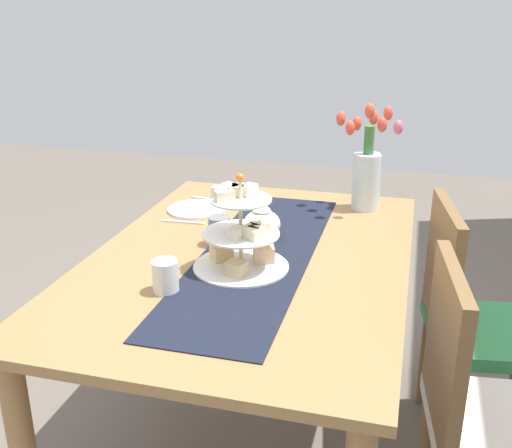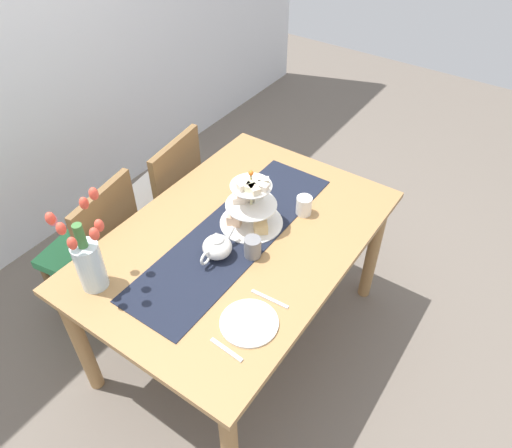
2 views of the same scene
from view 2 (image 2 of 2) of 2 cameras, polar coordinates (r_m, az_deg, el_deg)
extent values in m
plane|color=#6B6056|center=(2.83, -1.72, -12.81)|extent=(8.00, 8.00, 0.00)
cube|color=#A37747|center=(2.25, -2.11, -1.72)|extent=(1.49, 1.02, 0.03)
cylinder|color=#A37747|center=(2.82, 13.61, -3.01)|extent=(0.07, 0.07, 0.74)
cylinder|color=#A37747|center=(2.49, -19.94, -12.95)|extent=(0.07, 0.07, 0.74)
cylinder|color=#A37747|center=(3.11, -1.14, 3.44)|extent=(0.07, 0.07, 0.74)
cylinder|color=brown|center=(3.13, -18.51, -2.92)|extent=(0.04, 0.04, 0.41)
cylinder|color=brown|center=(2.98, -22.82, -7.28)|extent=(0.04, 0.04, 0.41)
cylinder|color=brown|center=(2.94, -13.17, -5.13)|extent=(0.04, 0.04, 0.41)
cylinder|color=brown|center=(2.78, -17.46, -9.97)|extent=(0.04, 0.04, 0.41)
cube|color=#389356|center=(2.79, -19.00, -3.08)|extent=(0.48, 0.48, 0.05)
cube|color=brown|center=(2.52, -16.99, -0.43)|extent=(0.42, 0.10, 0.45)
cylinder|color=brown|center=(3.36, -11.78, 2.26)|extent=(0.04, 0.04, 0.41)
cylinder|color=brown|center=(3.17, -15.59, -1.48)|extent=(0.04, 0.04, 0.41)
cylinder|color=brown|center=(3.19, -6.60, 0.39)|extent=(0.04, 0.04, 0.41)
cylinder|color=brown|center=(2.98, -10.30, -3.71)|extent=(0.04, 0.04, 0.41)
cube|color=silver|center=(3.02, -11.64, 2.67)|extent=(0.47, 0.47, 0.05)
cube|color=brown|center=(2.77, -9.19, 5.53)|extent=(0.42, 0.09, 0.45)
cube|color=black|center=(2.25, -2.56, -1.20)|extent=(1.21, 0.35, 0.00)
cylinder|color=beige|center=(2.21, -0.57, 2.83)|extent=(0.01, 0.01, 0.28)
cylinder|color=white|center=(2.30, -0.55, 0.19)|extent=(0.30, 0.30, 0.01)
cylinder|color=white|center=(2.23, -0.57, 2.29)|extent=(0.24, 0.24, 0.01)
cylinder|color=white|center=(2.16, -0.58, 4.54)|extent=(0.19, 0.19, 0.01)
cube|color=beige|center=(2.33, 0.32, 1.68)|extent=(0.06, 0.07, 0.04)
cube|color=beige|center=(2.28, -2.53, 0.59)|extent=(0.08, 0.08, 0.05)
cube|color=#E9C381|center=(2.23, 0.56, -0.40)|extent=(0.08, 0.08, 0.05)
cube|color=silver|center=(2.24, 0.09, 3.25)|extent=(0.06, 0.05, 0.03)
cube|color=#EFE9C4|center=(2.26, -1.01, 3.62)|extent=(0.06, 0.07, 0.03)
cube|color=beige|center=(2.24, -1.38, 3.22)|extent=(0.05, 0.06, 0.03)
cube|color=beige|center=(2.23, -2.02, 2.89)|extent=(0.06, 0.07, 0.03)
cube|color=beige|center=(2.13, -1.49, 4.52)|extent=(0.06, 0.05, 0.03)
cube|color=#EEE8BA|center=(2.12, -0.67, 4.40)|extent=(0.06, 0.05, 0.03)
cube|color=beige|center=(2.11, -0.24, 4.07)|extent=(0.06, 0.07, 0.03)
cube|color=silver|center=(2.12, 0.72, 4.40)|extent=(0.04, 0.06, 0.03)
cube|color=beige|center=(2.15, 0.78, 5.03)|extent=(0.06, 0.07, 0.03)
sphere|color=orange|center=(2.12, -0.60, 6.02)|extent=(0.02, 0.02, 0.02)
ellipsoid|color=white|center=(2.12, -4.58, -2.72)|extent=(0.13, 0.13, 0.10)
cone|color=white|center=(2.07, -4.68, -1.39)|extent=(0.06, 0.06, 0.04)
cylinder|color=white|center=(2.16, -3.13, -1.16)|extent=(0.07, 0.02, 0.06)
torus|color=white|center=(2.08, -5.94, -4.00)|extent=(0.07, 0.01, 0.07)
cylinder|color=silver|center=(2.07, -18.93, -4.68)|extent=(0.11, 0.11, 0.22)
cylinder|color=#3D7538|center=(1.96, -19.97, -1.42)|extent=(0.04, 0.04, 0.12)
ellipsoid|color=#EF4C38|center=(1.92, -18.56, 3.40)|extent=(0.04, 0.04, 0.06)
ellipsoid|color=#EF4C38|center=(1.97, -19.58, 2.32)|extent=(0.04, 0.04, 0.06)
ellipsoid|color=#E5607A|center=(1.99, -22.85, 0.45)|extent=(0.04, 0.04, 0.06)
ellipsoid|color=#EF4C38|center=(1.92, -23.04, 0.61)|extent=(0.04, 0.04, 0.06)
ellipsoid|color=#EF4C38|center=(1.89, -21.95, -0.51)|extent=(0.04, 0.04, 0.06)
ellipsoid|color=#EF4C38|center=(1.86, -20.81, -2.14)|extent=(0.04, 0.04, 0.06)
ellipsoid|color=#EF4C38|center=(1.83, -18.48, -1.12)|extent=(0.04, 0.04, 0.06)
ellipsoid|color=#EF4C38|center=(1.89, -17.96, -0.17)|extent=(0.04, 0.04, 0.06)
cylinder|color=white|center=(1.91, -0.82, -11.54)|extent=(0.23, 0.23, 0.01)
cube|color=silver|center=(1.85, -3.49, -14.55)|extent=(0.03, 0.15, 0.01)
cube|color=silver|center=(1.99, 1.62, -8.80)|extent=(0.02, 0.17, 0.01)
cylinder|color=slate|center=(2.12, -0.40, -2.75)|extent=(0.08, 0.08, 0.09)
cylinder|color=white|center=(2.34, 5.66, 2.17)|extent=(0.08, 0.08, 0.09)
camera|label=1|loc=(3.47, 9.71, 29.25)|focal=42.61mm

